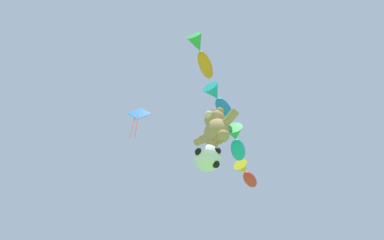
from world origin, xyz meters
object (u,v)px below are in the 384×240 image
(fish_kite_teal, at_px, (236,142))
(fish_kite_crimson, at_px, (246,174))
(teddy_bear_kite, at_px, (216,128))
(soccer_ball_kite, at_px, (208,158))
(fish_kite_tangerine, at_px, (201,54))
(fish_kite_cobalt, at_px, (219,101))
(diamond_kite, at_px, (139,116))

(fish_kite_teal, relative_size, fish_kite_crimson, 1.13)
(teddy_bear_kite, relative_size, fish_kite_crimson, 1.25)
(soccer_ball_kite, relative_size, fish_kite_tangerine, 0.53)
(teddy_bear_kite, bearing_deg, fish_kite_cobalt, 20.89)
(soccer_ball_kite, height_order, diamond_kite, diamond_kite)
(fish_kite_crimson, bearing_deg, diamond_kite, -107.07)
(teddy_bear_kite, bearing_deg, soccer_ball_kite, -172.42)
(fish_kite_cobalt, relative_size, fish_kite_crimson, 1.14)
(fish_kite_cobalt, xyz_separation_m, fish_kite_teal, (-0.67, 1.93, -0.52))
(soccer_ball_kite, relative_size, fish_kite_crimson, 0.60)
(soccer_ball_kite, relative_size, diamond_kite, 0.38)
(soccer_ball_kite, xyz_separation_m, fish_kite_teal, (0.08, 2.10, 3.16))
(teddy_bear_kite, relative_size, soccer_ball_kite, 2.07)
(fish_kite_teal, bearing_deg, soccer_ball_kite, -92.16)
(fish_kite_teal, bearing_deg, fish_kite_tangerine, -68.88)
(fish_kite_crimson, bearing_deg, fish_kite_cobalt, -67.47)
(soccer_ball_kite, bearing_deg, teddy_bear_kite, 7.58)
(fish_kite_tangerine, xyz_separation_m, fish_kite_crimson, (-2.51, 6.03, -0.27))
(fish_kite_cobalt, distance_m, fish_kite_crimson, 4.24)
(teddy_bear_kite, height_order, soccer_ball_kite, teddy_bear_kite)
(teddy_bear_kite, distance_m, diamond_kite, 4.38)
(soccer_ball_kite, height_order, fish_kite_cobalt, fish_kite_cobalt)
(fish_kite_teal, height_order, diamond_kite, diamond_kite)
(soccer_ball_kite, distance_m, fish_kite_tangerine, 4.44)
(soccer_ball_kite, xyz_separation_m, diamond_kite, (-2.65, -1.71, 4.12))
(soccer_ball_kite, xyz_separation_m, fish_kite_tangerine, (1.64, -1.95, 3.63))
(diamond_kite, bearing_deg, fish_kite_teal, 54.41)
(teddy_bear_kite, relative_size, fish_kite_teal, 1.10)
(fish_kite_teal, bearing_deg, diamond_kite, -125.59)
(fish_kite_cobalt, xyz_separation_m, diamond_kite, (-3.40, -1.88, 0.44))
(teddy_bear_kite, height_order, fish_kite_cobalt, fish_kite_cobalt)
(fish_kite_teal, distance_m, diamond_kite, 4.78)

